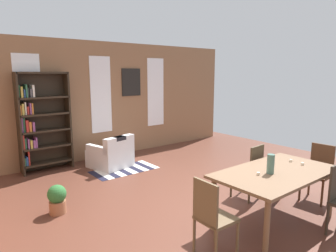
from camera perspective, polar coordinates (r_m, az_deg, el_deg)
name	(u,v)px	position (r m, az deg, el deg)	size (l,w,h in m)	color
ground_plane	(203,204)	(5.12, 6.71, -14.67)	(9.48, 9.48, 0.00)	brown
back_wall_brick	(100,101)	(7.75, -12.88, 4.76)	(8.24, 0.12, 2.91)	#8F6446
window_pane_0	(29,98)	(7.11, -25.08, 4.80)	(0.55, 0.02, 1.89)	white
window_pane_1	(101,95)	(7.67, -12.70, 5.81)	(0.55, 0.02, 1.89)	white
window_pane_2	(156,92)	(8.54, -2.39, 6.45)	(0.55, 0.02, 1.89)	white
dining_table	(276,177)	(4.54, 19.99, -9.06)	(1.86, 1.03, 0.78)	brown
vase_on_table	(271,164)	(4.34, 19.02, -6.87)	(0.10, 0.10, 0.27)	#4C7266
tealight_candle_0	(258,174)	(4.27, 16.87, -8.70)	(0.04, 0.04, 0.04)	silver
tealight_candle_1	(302,164)	(4.94, 24.30, -6.60)	(0.04, 0.04, 0.04)	silver
tealight_candle_2	(291,161)	(5.05, 22.43, -6.12)	(0.04, 0.04, 0.04)	silver
dining_chair_far_right	(250,170)	(5.32, 15.46, -8.07)	(0.43, 0.43, 0.95)	#473B28
dining_chair_head_right	(319,170)	(5.70, 26.83, -7.58)	(0.42, 0.42, 0.95)	#4A2E1C
dining_chair_head_left	(212,215)	(3.64, 8.39, -16.53)	(0.41, 0.41, 0.95)	brown
bookshelf_tall	(40,122)	(7.02, -23.19, 0.79)	(1.08, 0.32, 2.17)	#2D2319
armchair_white	(111,155)	(7.01, -10.77, -5.49)	(0.97, 0.97, 0.75)	silver
potted_plant_by_shelf	(57,199)	(5.01, -20.41, -12.87)	(0.28, 0.28, 0.45)	#9E6042
striped_rug	(124,170)	(6.82, -8.31, -8.26)	(1.44, 0.74, 0.01)	#1E1E33
framed_picture	(131,82)	(8.08, -7.05, 8.30)	(0.56, 0.03, 0.72)	black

